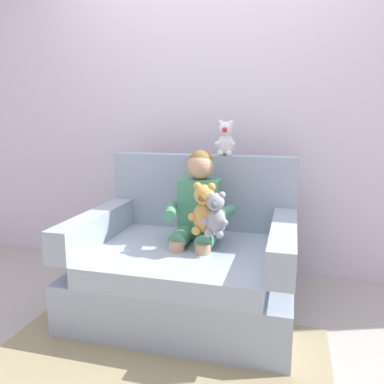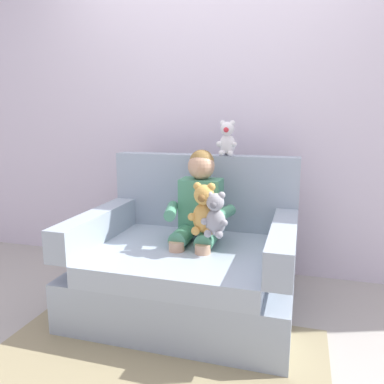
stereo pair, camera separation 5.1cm
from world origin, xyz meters
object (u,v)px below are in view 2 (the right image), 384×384
Objects in this scene: seated_child at (198,210)px; plush_honey at (204,210)px; plush_white_on_backrest at (227,139)px; armchair at (189,263)px; plush_grey at (215,215)px.

plush_honey is (0.08, -0.15, 0.04)m from seated_child.
seated_child is 3.44× the size of plush_white_on_backrest.
plush_white_on_backrest is at bearing 67.45° from armchair.
plush_white_on_backrest reaches higher than plush_grey.
plush_white_on_backrest reaches higher than armchair.
seated_child is 0.24m from plush_grey.
plush_white_on_backrest is (0.03, 0.49, 0.38)m from plush_honey.
plush_white_on_backrest is at bearing 71.52° from plush_grey.
plush_white_on_backrest is at bearing 66.55° from plush_honey.
plush_grey is (0.15, -0.18, 0.02)m from seated_child.
armchair is 4.28× the size of plush_honey.
seated_child is 2.71× the size of plush_honey.
plush_grey is 1.09× the size of plush_white_on_backrest.
plush_grey is 0.08m from plush_honey.
armchair is 1.58× the size of seated_child.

